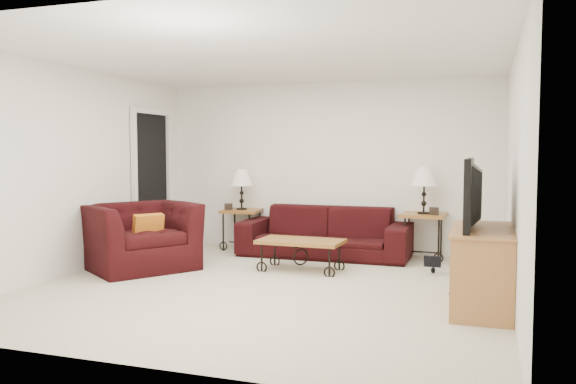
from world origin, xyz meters
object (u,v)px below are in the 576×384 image
(sofa, at_px, (325,232))
(armchair, at_px, (140,236))
(backpack, at_px, (433,257))
(tv_stand, at_px, (482,268))
(television, at_px, (482,193))
(side_table_right, at_px, (423,237))
(coffee_table, at_px, (301,255))
(lamp_left, at_px, (242,190))
(side_table_left, at_px, (242,229))
(lamp_right, at_px, (424,190))

(sofa, height_order, armchair, armchair)
(sofa, xyz_separation_m, backpack, (1.56, -0.69, -0.15))
(tv_stand, bearing_deg, television, 180.00)
(side_table_right, distance_m, coffee_table, 1.85)
(coffee_table, xyz_separation_m, tv_stand, (2.15, -1.10, 0.19))
(lamp_left, height_order, armchair, lamp_left)
(side_table_right, distance_m, tv_stand, 2.47)
(lamp_left, relative_size, backpack, 1.52)
(lamp_left, bearing_deg, sofa, -7.60)
(tv_stand, relative_size, television, 1.12)
(side_table_left, relative_size, tv_stand, 0.48)
(lamp_left, height_order, tv_stand, lamp_left)
(side_table_right, height_order, coffee_table, side_table_right)
(side_table_left, distance_m, side_table_right, 2.70)
(tv_stand, relative_size, backpack, 3.18)
(sofa, bearing_deg, lamp_left, 172.40)
(lamp_left, relative_size, lamp_right, 0.95)
(side_table_right, distance_m, lamp_left, 2.76)
(side_table_left, bearing_deg, coffee_table, -43.05)
(tv_stand, distance_m, backpack, 1.60)
(side_table_right, height_order, television, television)
(side_table_right, distance_m, lamp_right, 0.64)
(lamp_right, bearing_deg, sofa, -172.41)
(lamp_left, relative_size, tv_stand, 0.48)
(armchair, height_order, backpack, armchair)
(sofa, bearing_deg, lamp_right, 7.59)
(sofa, xyz_separation_m, side_table_left, (-1.35, 0.18, -0.05))
(lamp_right, bearing_deg, backpack, -76.49)
(armchair, bearing_deg, tv_stand, -62.97)
(armchair, bearing_deg, television, -63.01)
(side_table_left, height_order, lamp_right, lamp_right)
(side_table_left, height_order, armchair, armchair)
(side_table_right, bearing_deg, backpack, -76.49)
(armchair, distance_m, backpack, 3.66)
(side_table_left, bearing_deg, side_table_right, 0.00)
(armchair, relative_size, television, 1.12)
(side_table_left, xyz_separation_m, armchair, (-0.62, -1.79, 0.11))
(side_table_left, distance_m, backpack, 3.04)
(sofa, height_order, side_table_left, sofa)
(television, bearing_deg, armchair, -97.77)
(armchair, xyz_separation_m, television, (4.08, -0.56, 0.68))
(coffee_table, xyz_separation_m, armchair, (-1.96, -0.54, 0.22))
(sofa, xyz_separation_m, tv_stand, (2.13, -2.17, 0.03))
(lamp_left, relative_size, coffee_table, 0.58)
(sofa, distance_m, coffee_table, 1.07)
(coffee_table, relative_size, backpack, 2.60)
(side_table_right, relative_size, backpack, 1.59)
(lamp_right, distance_m, backpack, 1.17)
(side_table_right, bearing_deg, tv_stand, -71.60)
(coffee_table, bearing_deg, armchair, -164.45)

